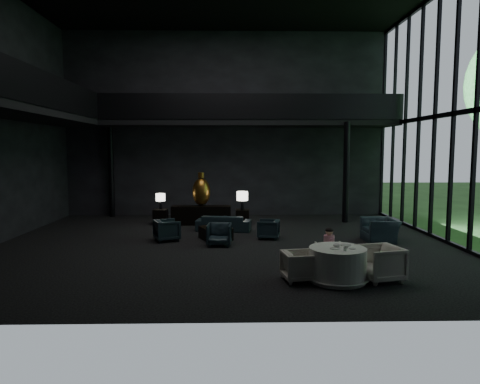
{
  "coord_description": "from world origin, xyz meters",
  "views": [
    {
      "loc": [
        0.19,
        -12.95,
        2.91
      ],
      "look_at": [
        0.48,
        0.5,
        1.58
      ],
      "focal_mm": 32.0,
      "sensor_mm": 36.0,
      "label": 1
    }
  ],
  "objects_px": {
    "dining_table": "(337,266)",
    "child": "(329,239)",
    "lounge_armchair_east": "(268,229)",
    "lounge_armchair_south": "(219,234)",
    "coffee_table": "(216,233)",
    "bronze_urn": "(201,191)",
    "side_table_left": "(161,217)",
    "sofa": "(224,221)",
    "lounge_armchair_west": "(167,229)",
    "table_lamp_left": "(160,198)",
    "table_lamp_right": "(242,197)",
    "console": "(201,215)",
    "dining_chair_east": "(380,259)",
    "window_armchair": "(380,226)",
    "dining_chair_north": "(331,256)",
    "side_table_right": "(242,217)",
    "dining_chair_west": "(300,266)"
  },
  "relations": [
    {
      "from": "dining_table",
      "to": "child",
      "type": "distance_m",
      "value": 1.1
    },
    {
      "from": "lounge_armchair_east",
      "to": "lounge_armchair_south",
      "type": "xyz_separation_m",
      "value": [
        -1.59,
        -0.96,
        0.05
      ]
    },
    {
      "from": "coffee_table",
      "to": "child",
      "type": "height_order",
      "value": "child"
    },
    {
      "from": "bronze_urn",
      "to": "side_table_left",
      "type": "bearing_deg",
      "value": -179.79
    },
    {
      "from": "side_table_left",
      "to": "lounge_armchair_east",
      "type": "distance_m",
      "value": 4.88
    },
    {
      "from": "sofa",
      "to": "lounge_armchair_west",
      "type": "relative_size",
      "value": 2.49
    },
    {
      "from": "table_lamp_left",
      "to": "child",
      "type": "xyz_separation_m",
      "value": [
        5.16,
        -6.43,
        -0.3
      ]
    },
    {
      "from": "sofa",
      "to": "side_table_left",
      "type": "bearing_deg",
      "value": -20.53
    },
    {
      "from": "bronze_urn",
      "to": "lounge_armchair_west",
      "type": "bearing_deg",
      "value": -106.23
    },
    {
      "from": "lounge_armchair_south",
      "to": "coffee_table",
      "type": "height_order",
      "value": "lounge_armchair_south"
    },
    {
      "from": "lounge_armchair_west",
      "to": "dining_table",
      "type": "relative_size",
      "value": 0.51
    },
    {
      "from": "table_lamp_right",
      "to": "coffee_table",
      "type": "xyz_separation_m",
      "value": [
        -0.94,
        -2.67,
        -0.89
      ]
    },
    {
      "from": "bronze_urn",
      "to": "lounge_armchair_west",
      "type": "relative_size",
      "value": 1.79
    },
    {
      "from": "console",
      "to": "table_lamp_right",
      "type": "xyz_separation_m",
      "value": [
        1.6,
        -0.07,
        0.73
      ]
    },
    {
      "from": "lounge_armchair_west",
      "to": "dining_chair_east",
      "type": "height_order",
      "value": "dining_chair_east"
    },
    {
      "from": "child",
      "to": "window_armchair",
      "type": "bearing_deg",
      "value": -127.4
    },
    {
      "from": "child",
      "to": "lounge_armchair_east",
      "type": "bearing_deg",
      "value": -71.63
    },
    {
      "from": "dining_table",
      "to": "dining_chair_north",
      "type": "height_order",
      "value": "dining_table"
    },
    {
      "from": "sofa",
      "to": "window_armchair",
      "type": "relative_size",
      "value": 1.57
    },
    {
      "from": "side_table_right",
      "to": "dining_chair_north",
      "type": "height_order",
      "value": "dining_chair_north"
    },
    {
      "from": "dining_chair_east",
      "to": "child",
      "type": "height_order",
      "value": "child"
    },
    {
      "from": "console",
      "to": "dining_chair_east",
      "type": "relative_size",
      "value": 2.4
    },
    {
      "from": "sofa",
      "to": "dining_chair_east",
      "type": "height_order",
      "value": "dining_chair_east"
    },
    {
      "from": "table_lamp_right",
      "to": "dining_chair_east",
      "type": "height_order",
      "value": "table_lamp_right"
    },
    {
      "from": "console",
      "to": "child",
      "type": "bearing_deg",
      "value": -60.38
    },
    {
      "from": "table_lamp_right",
      "to": "coffee_table",
      "type": "relative_size",
      "value": 0.82
    },
    {
      "from": "console",
      "to": "lounge_armchair_east",
      "type": "distance_m",
      "value": 3.61
    },
    {
      "from": "dining_chair_west",
      "to": "dining_chair_east",
      "type": "bearing_deg",
      "value": -99.8
    },
    {
      "from": "lounge_armchair_east",
      "to": "bronze_urn",
      "type": "bearing_deg",
      "value": -127.5
    },
    {
      "from": "dining_chair_north",
      "to": "lounge_armchair_east",
      "type": "bearing_deg",
      "value": -74.38
    },
    {
      "from": "dining_table",
      "to": "child",
      "type": "bearing_deg",
      "value": 87.54
    },
    {
      "from": "bronze_urn",
      "to": "side_table_right",
      "type": "xyz_separation_m",
      "value": [
        1.6,
        -0.01,
        -1.0
      ]
    },
    {
      "from": "side_table_right",
      "to": "sofa",
      "type": "relative_size",
      "value": 0.31
    },
    {
      "from": "dining_chair_west",
      "to": "side_table_right",
      "type": "bearing_deg",
      "value": -0.36
    },
    {
      "from": "sofa",
      "to": "lounge_armchair_east",
      "type": "bearing_deg",
      "value": 144.98
    },
    {
      "from": "lounge_armchair_east",
      "to": "window_armchair",
      "type": "relative_size",
      "value": 0.53
    },
    {
      "from": "table_lamp_left",
      "to": "lounge_armchair_south",
      "type": "distance_m",
      "value": 4.58
    },
    {
      "from": "sofa",
      "to": "window_armchair",
      "type": "xyz_separation_m",
      "value": [
        5.01,
        -1.91,
        0.15
      ]
    },
    {
      "from": "table_lamp_right",
      "to": "dining_chair_west",
      "type": "xyz_separation_m",
      "value": [
        1.08,
        -7.17,
        -0.75
      ]
    },
    {
      "from": "side_table_right",
      "to": "lounge_armchair_west",
      "type": "distance_m",
      "value": 3.95
    },
    {
      "from": "side_table_right",
      "to": "dining_table",
      "type": "relative_size",
      "value": 0.4
    },
    {
      "from": "coffee_table",
      "to": "dining_table",
      "type": "bearing_deg",
      "value": -57.83
    },
    {
      "from": "lounge_armchair_east",
      "to": "window_armchair",
      "type": "height_order",
      "value": "window_armchair"
    },
    {
      "from": "side_table_right",
      "to": "dining_chair_north",
      "type": "distance_m",
      "value": 6.68
    },
    {
      "from": "lounge_armchair_south",
      "to": "lounge_armchair_east",
      "type": "bearing_deg",
      "value": 35.38
    },
    {
      "from": "coffee_table",
      "to": "table_lamp_left",
      "type": "bearing_deg",
      "value": 127.9
    },
    {
      "from": "dining_table",
      "to": "dining_chair_west",
      "type": "distance_m",
      "value": 0.84
    },
    {
      "from": "bronze_urn",
      "to": "dining_chair_west",
      "type": "relative_size",
      "value": 1.9
    },
    {
      "from": "console",
      "to": "sofa",
      "type": "relative_size",
      "value": 1.27
    },
    {
      "from": "table_lamp_left",
      "to": "dining_chair_north",
      "type": "distance_m",
      "value": 8.31
    }
  ]
}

